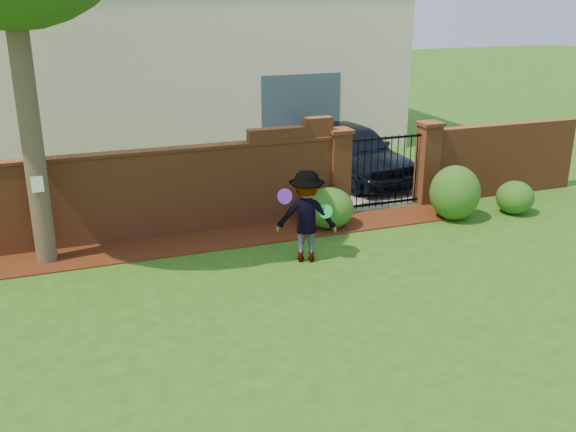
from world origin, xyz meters
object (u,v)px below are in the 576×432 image
object	(u,v)px
car	(357,153)
man	(306,217)
frisbee_green	(325,211)
frisbee_purple	(285,196)

from	to	relation	value
car	man	size ratio (longest dim) A/B	2.54
frisbee_green	car	bearing A→B (deg)	58.18
car	man	bearing A→B (deg)	-133.04
man	frisbee_green	size ratio (longest dim) A/B	6.55
car	frisbee_purple	bearing A→B (deg)	-135.74
car	frisbee_purple	xyz separation A→B (m)	(-3.61, -4.58, 0.60)
man	frisbee_purple	world-z (taller)	man
car	man	xyz separation A→B (m)	(-3.14, -4.40, 0.11)
frisbee_green	frisbee_purple	bearing A→B (deg)	177.45
car	frisbee_green	xyz separation A→B (m)	(-2.86, -4.62, 0.26)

